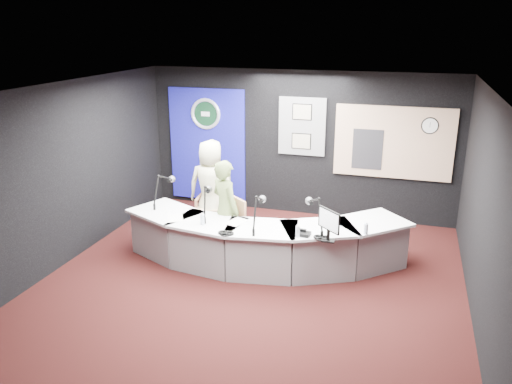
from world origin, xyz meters
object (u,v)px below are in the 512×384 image
(person_man, at_px, (211,186))
(broadcast_desk, at_px, (261,242))
(armchair_left, at_px, (212,207))
(armchair_right, at_px, (226,228))
(person_woman, at_px, (225,209))

(person_man, bearing_deg, broadcast_desk, 131.97)
(broadcast_desk, xyz_separation_m, armchair_left, (-1.24, 1.06, 0.08))
(armchair_left, bearing_deg, armchair_right, -63.53)
(broadcast_desk, height_order, person_woman, person_woman)
(broadcast_desk, relative_size, person_woman, 2.79)
(armchair_left, distance_m, person_woman, 1.18)
(broadcast_desk, distance_m, person_man, 1.69)
(broadcast_desk, relative_size, person_man, 2.66)
(broadcast_desk, height_order, armchair_left, armchair_left)
(broadcast_desk, bearing_deg, armchair_left, 139.44)
(broadcast_desk, relative_size, armchair_left, 5.00)
(armchair_left, relative_size, armchair_right, 0.94)
(person_woman, bearing_deg, armchair_right, -0.00)
(broadcast_desk, height_order, person_man, person_man)
(broadcast_desk, distance_m, armchair_left, 1.63)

